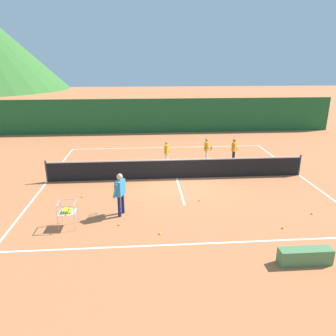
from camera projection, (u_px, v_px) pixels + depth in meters
name	position (u px, v px, depth m)	size (l,w,h in m)	color
ground_plane	(177.00, 178.00, 15.55)	(120.00, 120.00, 0.00)	#C67042
line_baseline_near	(196.00, 244.00, 9.96)	(12.35, 0.08, 0.01)	white
line_baseline_far	(167.00, 147.00, 21.12)	(12.35, 0.08, 0.01)	white
line_sideline_west	(47.00, 182.00, 15.09)	(0.08, 11.81, 0.01)	white
line_sideline_east	(299.00, 175.00, 16.00)	(0.08, 11.81, 0.01)	white
line_service_center	(177.00, 178.00, 15.54)	(0.08, 6.18, 0.01)	white
tennis_net	(177.00, 169.00, 15.39)	(12.36, 0.08, 1.05)	#333338
instructor	(120.00, 190.00, 11.56)	(0.46, 0.81, 1.62)	#191E4C
student_0	(167.00, 151.00, 17.43)	(0.36, 0.53, 1.30)	silver
student_1	(207.00, 148.00, 17.91)	(0.42, 0.72, 1.34)	silver
student_2	(234.00, 148.00, 17.87)	(0.43, 0.51, 1.32)	black
ball_cart	(67.00, 211.00, 10.82)	(0.58, 0.58, 0.90)	#B7B7BC
tennis_ball_0	(119.00, 224.00, 11.07)	(0.07, 0.07, 0.07)	yellow
tennis_ball_1	(82.00, 196.00, 13.37)	(0.07, 0.07, 0.07)	yellow
tennis_ball_2	(160.00, 233.00, 10.50)	(0.07, 0.07, 0.07)	yellow
tennis_ball_3	(283.00, 228.00, 10.86)	(0.07, 0.07, 0.07)	yellow
tennis_ball_4	(199.00, 200.00, 13.01)	(0.07, 0.07, 0.07)	yellow
tennis_ball_5	(312.00, 213.00, 11.88)	(0.07, 0.07, 0.07)	yellow
windscreen_fence	(163.00, 116.00, 25.13)	(27.17, 0.08, 2.68)	#1E5B2D
courtside_bench	(305.00, 256.00, 8.93)	(1.50, 0.36, 0.46)	#4C7F4C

